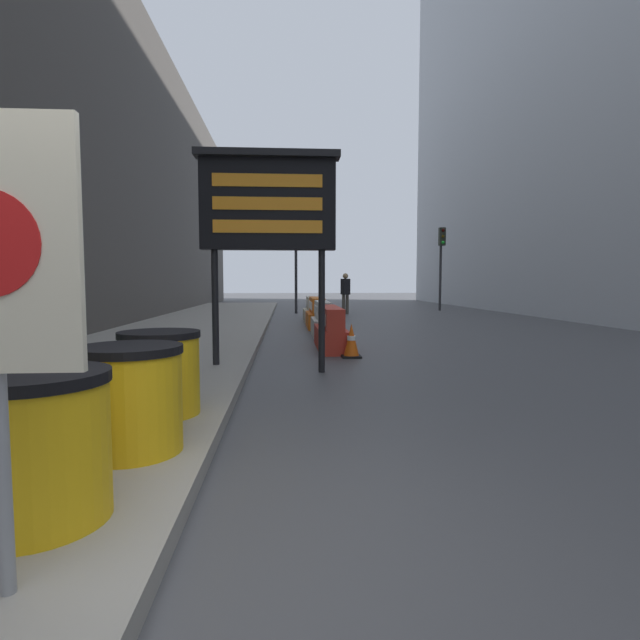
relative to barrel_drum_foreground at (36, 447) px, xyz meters
name	(u,v)px	position (x,y,z in m)	size (l,w,h in m)	color
ground_plane	(158,590)	(0.71, -0.42, -0.53)	(120.00, 120.00, 0.00)	#474749
building_left_facade	(72,112)	(-3.55, 9.38, 4.69)	(0.40, 50.40, 10.44)	#4C4742
barrel_drum_foreground	(36,447)	(0.00, 0.00, 0.00)	(0.75, 0.75, 0.78)	yellow
barrel_drum_middle	(131,399)	(0.16, 1.04, 0.00)	(0.75, 0.75, 0.78)	yellow
barrel_drum_back	(160,373)	(0.11, 2.09, 0.00)	(0.75, 0.75, 0.78)	yellow
message_board	(268,205)	(1.02, 4.88, 1.96)	(2.10, 0.36, 3.26)	black
jersey_barrier_red_striped	(331,330)	(2.19, 7.53, -0.15)	(0.57, 2.18, 0.86)	red
jersey_barrier_white	(322,321)	(2.19, 9.93, -0.14)	(0.52, 1.66, 0.88)	silver
jersey_barrier_orange_near	(317,314)	(2.19, 12.28, -0.13)	(0.60, 2.10, 0.91)	orange
jersey_barrier_cream	(312,311)	(2.19, 14.74, -0.15)	(0.62, 1.74, 0.85)	beige
traffic_cone_near	(351,341)	(2.45, 6.31, -0.23)	(0.35, 0.35, 0.62)	black
traffic_light_near_curb	(296,240)	(1.70, 19.01, 2.66)	(0.28, 0.45, 4.42)	#2D2D30
traffic_light_far_side	(441,251)	(8.63, 20.77, 2.32)	(0.28, 0.45, 3.93)	#2D2D30
pedestrian_worker	(345,290)	(3.78, 18.46, 0.50)	(0.38, 0.51, 1.74)	#514C42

